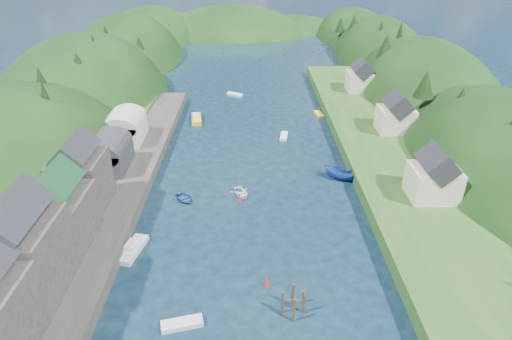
{
  "coord_description": "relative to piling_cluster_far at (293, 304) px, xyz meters",
  "views": [
    {
      "loc": [
        -0.68,
        -34.26,
        37.61
      ],
      "look_at": [
        0.0,
        28.0,
        4.0
      ],
      "focal_mm": 30.0,
      "sensor_mm": 36.0,
      "label": 1
    }
  ],
  "objects": [
    {
      "name": "piling_cluster_far",
      "position": [
        0.0,
        0.0,
        0.0
      ],
      "size": [
        2.82,
        2.67,
        3.91
      ],
      "color": "#382314",
      "rests_on": "ground"
    },
    {
      "name": "terrace_right",
      "position": [
        21.11,
        39.07,
        -0.18
      ],
      "size": [
        16.0,
        120.0,
        2.4
      ],
      "primitive_type": "cube",
      "color": "#234719",
      "rests_on": "ground"
    },
    {
      "name": "hill_trees",
      "position": [
        -3.66,
        63.44,
        9.75
      ],
      "size": [
        91.26,
        148.86,
        12.27
      ],
      "color": "black",
      "rests_on": "ground"
    },
    {
      "name": "hillside_right",
      "position": [
        41.11,
        74.07,
        -8.8
      ],
      "size": [
        36.0,
        245.56,
        48.0
      ],
      "color": "black",
      "rests_on": "ground"
    },
    {
      "name": "terrace_left_grass",
      "position": [
        -34.89,
        19.07,
        -0.13
      ],
      "size": [
        12.0,
        110.0,
        2.5
      ],
      "primitive_type": "cube",
      "color": "#234719",
      "rests_on": "ground"
    },
    {
      "name": "quay_left",
      "position": [
        -27.89,
        19.07,
        -0.38
      ],
      "size": [
        12.0,
        110.0,
        2.0
      ],
      "primitive_type": "cube",
      "color": "#2D2B28",
      "rests_on": "ground"
    },
    {
      "name": "boat_sheds",
      "position": [
        -29.89,
        38.07,
        3.89
      ],
      "size": [
        7.0,
        21.0,
        7.5
      ],
      "color": "#2D2D30",
      "rests_on": "quay_left"
    },
    {
      "name": "hillside_left",
      "position": [
        -48.89,
        74.07,
        -9.42
      ],
      "size": [
        44.0,
        245.56,
        52.0
      ],
      "color": "black",
      "rests_on": "ground"
    },
    {
      "name": "channel_buoy_far",
      "position": [
        -6.63,
        23.86,
        -0.9
      ],
      "size": [
        0.7,
        0.7,
        1.1
      ],
      "color": "#B4180E",
      "rests_on": "ground"
    },
    {
      "name": "channel_buoy_near",
      "position": [
        -2.83,
        4.48,
        -0.9
      ],
      "size": [
        0.7,
        0.7,
        1.1
      ],
      "color": "#B4180E",
      "rests_on": "ground"
    },
    {
      "name": "quayside_buildings",
      "position": [
        -29.89,
        5.46,
        5.7
      ],
      "size": [
        8.0,
        35.84,
        12.9
      ],
      "color": "#2D2B28",
      "rests_on": "quay_left"
    },
    {
      "name": "ground",
      "position": [
        -3.89,
        49.07,
        -1.38
      ],
      "size": [
        600.0,
        600.0,
        0.0
      ],
      "primitive_type": "plane",
      "color": "black",
      "rests_on": "ground"
    },
    {
      "name": "far_hills",
      "position": [
        -2.67,
        173.08,
        -12.18
      ],
      "size": [
        103.0,
        68.0,
        44.0
      ],
      "color": "black",
      "rests_on": "ground"
    },
    {
      "name": "right_bank_cottages",
      "position": [
        24.11,
        47.4,
        4.46
      ],
      "size": [
        9.0,
        59.24,
        8.41
      ],
      "color": "beige",
      "rests_on": "terrace_right"
    },
    {
      "name": "moored_boats",
      "position": [
        -5.84,
        19.03,
        -0.71
      ],
      "size": [
        36.69,
        97.9,
        2.3
      ],
      "color": "silver",
      "rests_on": "ground"
    }
  ]
}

